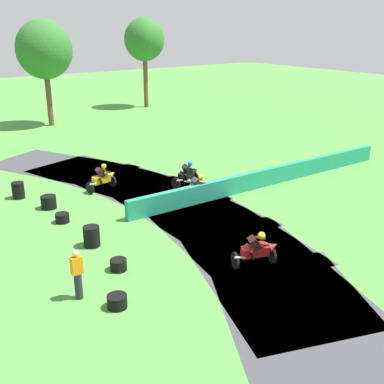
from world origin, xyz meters
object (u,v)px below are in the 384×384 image
tire_stack_mid_a (118,265)px  tire_stack_extra_a (49,202)px  motorcycle_lead_red (257,249)px  tire_stack_far (62,218)px  track_marshal (77,275)px  traffic_cone (273,176)px  tire_stack_extra_b (18,190)px  motorcycle_trailing_black (187,174)px  tire_stack_near (117,301)px  tire_stack_mid_b (92,236)px  motorcycle_chase_orange (198,188)px  motorcycle_fourth_yellow (103,178)px

tire_stack_mid_a → tire_stack_extra_a: bearing=88.5°
motorcycle_lead_red → tire_stack_mid_a: bearing=146.8°
tire_stack_far → track_marshal: track_marshal is taller
tire_stack_mid_a → tire_stack_far: bearing=89.4°
traffic_cone → tire_stack_extra_b: bearing=155.7°
motorcycle_trailing_black → track_marshal: size_ratio=1.04×
tire_stack_near → tire_stack_mid_b: tire_stack_mid_b is taller
tire_stack_extra_b → track_marshal: size_ratio=0.49×
motorcycle_trailing_black → motorcycle_chase_orange: bearing=-113.0°
motorcycle_chase_orange → tire_stack_extra_a: bearing=151.9°
motorcycle_chase_orange → tire_stack_mid_b: (-6.21, -1.50, -0.24)m
tire_stack_extra_b → traffic_cone: tire_stack_extra_b is taller
tire_stack_extra_a → track_marshal: bearing=-104.2°
tire_stack_mid_a → tire_stack_extra_a: (0.18, 7.04, 0.10)m
motorcycle_fourth_yellow → tire_stack_extra_b: motorcycle_fourth_yellow is taller
motorcycle_chase_orange → tire_stack_mid_b: motorcycle_chase_orange is taller
motorcycle_fourth_yellow → tire_stack_mid_a: 8.54m
motorcycle_trailing_black → tire_stack_far: bearing=-174.2°
tire_stack_far → tire_stack_extra_a: 1.92m
tire_stack_far → tire_stack_extra_a: bearing=86.1°
tire_stack_mid_a → track_marshal: 2.11m
motorcycle_lead_red → tire_stack_extra_b: bearing=110.9°
motorcycle_chase_orange → tire_stack_far: 6.40m
tire_stack_far → track_marshal: 6.30m
motorcycle_lead_red → tire_stack_mid_a: size_ratio=2.91×
motorcycle_chase_orange → tire_stack_mid_a: (-6.29, -3.77, -0.44)m
tire_stack_extra_b → tire_stack_mid_b: bearing=-85.1°
tire_stack_far → traffic_cone: 11.47m
tire_stack_mid_b → tire_stack_extra_a: (0.10, 4.77, -0.10)m
track_marshal → motorcycle_fourth_yellow: bearing=59.4°
motorcycle_trailing_black → track_marshal: 11.22m
motorcycle_lead_red → tire_stack_extra_b: (-4.53, 11.85, -0.25)m
tire_stack_near → tire_stack_extra_a: bearing=81.8°
tire_stack_mid_a → tire_stack_extra_a: tire_stack_extra_a is taller
motorcycle_lead_red → tire_stack_mid_b: motorcycle_lead_red is taller
tire_stack_mid_a → tire_stack_extra_a: 7.04m
tire_stack_near → tire_stack_mid_a: size_ratio=1.05×
tire_stack_mid_a → tire_stack_mid_b: 2.28m
motorcycle_lead_red → traffic_cone: 9.85m
tire_stack_near → track_marshal: 1.49m
tire_stack_mid_b → tire_stack_extra_a: size_ratio=1.15×
motorcycle_chase_orange → tire_stack_extra_b: bearing=141.3°
motorcycle_lead_red → motorcycle_fourth_yellow: motorcycle_fourth_yellow is taller
motorcycle_lead_red → tire_stack_extra_a: 10.41m
tire_stack_far → track_marshal: (-1.88, -5.98, 0.62)m
tire_stack_mid_b → tire_stack_near: bearing=-105.7°
tire_stack_extra_b → motorcycle_fourth_yellow: bearing=-19.5°
tire_stack_mid_a → tire_stack_extra_b: (-0.51, 9.22, 0.20)m
motorcycle_trailing_black → tire_stack_extra_b: 8.39m
motorcycle_chase_orange → tire_stack_near: (-7.41, -5.78, -0.44)m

